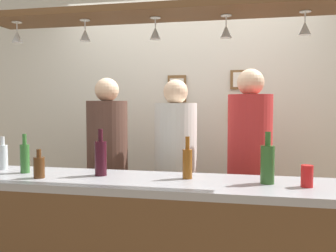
{
  "coord_description": "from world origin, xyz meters",
  "views": [
    {
      "loc": [
        0.54,
        -2.5,
        1.49
      ],
      "look_at": [
        0.0,
        0.1,
        1.32
      ],
      "focal_mm": 39.5,
      "sensor_mm": 36.0,
      "label": 1
    }
  ],
  "objects_px": {
    "bottle_soda_clear": "(3,156)",
    "picture_frame_upper_small": "(242,80)",
    "person_left_brown_shirt": "(108,159)",
    "bottle_wine_dark_red": "(101,157)",
    "bottle_champagne_green": "(268,163)",
    "bottle_beer_brown_stubby": "(39,167)",
    "bottle_beer_amber_tall": "(187,162)",
    "person_middle_white_patterned_shirt": "(176,162)",
    "picture_frame_lower_pair": "(245,112)",
    "person_right_red_shirt": "(250,159)",
    "drink_can": "(307,176)",
    "picture_frame_crest": "(177,89)",
    "bottle_beer_green_import": "(25,157)"
  },
  "relations": [
    {
      "from": "picture_frame_crest",
      "to": "bottle_wine_dark_red",
      "type": "bearing_deg",
      "value": -100.49
    },
    {
      "from": "person_right_red_shirt",
      "to": "person_middle_white_patterned_shirt",
      "type": "bearing_deg",
      "value": 180.0
    },
    {
      "from": "picture_frame_lower_pair",
      "to": "picture_frame_upper_small",
      "type": "relative_size",
      "value": 1.36
    },
    {
      "from": "bottle_soda_clear",
      "to": "drink_can",
      "type": "relative_size",
      "value": 1.89
    },
    {
      "from": "picture_frame_upper_small",
      "to": "bottle_beer_brown_stubby",
      "type": "bearing_deg",
      "value": -129.03
    },
    {
      "from": "drink_can",
      "to": "picture_frame_crest",
      "type": "height_order",
      "value": "picture_frame_crest"
    },
    {
      "from": "bottle_wine_dark_red",
      "to": "bottle_soda_clear",
      "type": "height_order",
      "value": "bottle_wine_dark_red"
    },
    {
      "from": "person_left_brown_shirt",
      "to": "bottle_champagne_green",
      "type": "bearing_deg",
      "value": -29.99
    },
    {
      "from": "bottle_beer_brown_stubby",
      "to": "bottle_champagne_green",
      "type": "height_order",
      "value": "bottle_champagne_green"
    },
    {
      "from": "bottle_beer_green_import",
      "to": "bottle_champagne_green",
      "type": "relative_size",
      "value": 0.87
    },
    {
      "from": "person_middle_white_patterned_shirt",
      "to": "picture_frame_upper_small",
      "type": "distance_m",
      "value": 1.09
    },
    {
      "from": "drink_can",
      "to": "bottle_beer_brown_stubby",
      "type": "bearing_deg",
      "value": -177.31
    },
    {
      "from": "person_left_brown_shirt",
      "to": "picture_frame_lower_pair",
      "type": "relative_size",
      "value": 5.65
    },
    {
      "from": "drink_can",
      "to": "picture_frame_crest",
      "type": "bearing_deg",
      "value": 124.79
    },
    {
      "from": "bottle_beer_amber_tall",
      "to": "picture_frame_crest",
      "type": "distance_m",
      "value": 1.46
    },
    {
      "from": "person_right_red_shirt",
      "to": "picture_frame_lower_pair",
      "type": "distance_m",
      "value": 0.74
    },
    {
      "from": "bottle_beer_brown_stubby",
      "to": "bottle_wine_dark_red",
      "type": "distance_m",
      "value": 0.38
    },
    {
      "from": "bottle_beer_amber_tall",
      "to": "bottle_beer_brown_stubby",
      "type": "relative_size",
      "value": 1.44
    },
    {
      "from": "picture_frame_crest",
      "to": "picture_frame_lower_pair",
      "type": "xyz_separation_m",
      "value": [
        0.65,
        0.0,
        -0.22
      ]
    },
    {
      "from": "person_left_brown_shirt",
      "to": "bottle_champagne_green",
      "type": "relative_size",
      "value": 5.65
    },
    {
      "from": "picture_frame_crest",
      "to": "picture_frame_upper_small",
      "type": "relative_size",
      "value": 1.18
    },
    {
      "from": "person_left_brown_shirt",
      "to": "bottle_beer_amber_tall",
      "type": "xyz_separation_m",
      "value": [
        0.78,
        -0.68,
        0.1
      ]
    },
    {
      "from": "bottle_beer_brown_stubby",
      "to": "picture_frame_lower_pair",
      "type": "relative_size",
      "value": 0.6
    },
    {
      "from": "person_middle_white_patterned_shirt",
      "to": "bottle_champagne_green",
      "type": "relative_size",
      "value": 5.58
    },
    {
      "from": "person_right_red_shirt",
      "to": "person_left_brown_shirt",
      "type": "bearing_deg",
      "value": 180.0
    },
    {
      "from": "bottle_beer_amber_tall",
      "to": "bottle_soda_clear",
      "type": "xyz_separation_m",
      "value": [
        -1.31,
        0.05,
        -0.01
      ]
    },
    {
      "from": "bottle_soda_clear",
      "to": "picture_frame_upper_small",
      "type": "distance_m",
      "value": 2.15
    },
    {
      "from": "bottle_beer_green_import",
      "to": "bottle_beer_amber_tall",
      "type": "bearing_deg",
      "value": 1.73
    },
    {
      "from": "bottle_soda_clear",
      "to": "picture_frame_upper_small",
      "type": "bearing_deg",
      "value": 38.14
    },
    {
      "from": "person_left_brown_shirt",
      "to": "person_right_red_shirt",
      "type": "relative_size",
      "value": 0.97
    },
    {
      "from": "person_left_brown_shirt",
      "to": "bottle_beer_green_import",
      "type": "relative_size",
      "value": 6.52
    },
    {
      "from": "bottle_champagne_green",
      "to": "drink_can",
      "type": "relative_size",
      "value": 2.46
    },
    {
      "from": "picture_frame_crest",
      "to": "bottle_beer_amber_tall",
      "type": "bearing_deg",
      "value": -76.94
    },
    {
      "from": "bottle_beer_amber_tall",
      "to": "picture_frame_lower_pair",
      "type": "xyz_separation_m",
      "value": [
        0.34,
        1.33,
        0.28
      ]
    },
    {
      "from": "bottle_beer_green_import",
      "to": "bottle_wine_dark_red",
      "type": "xyz_separation_m",
      "value": [
        0.53,
        0.02,
        0.01
      ]
    },
    {
      "from": "bottle_wine_dark_red",
      "to": "picture_frame_crest",
      "type": "xyz_separation_m",
      "value": [
        0.25,
        1.35,
        0.49
      ]
    },
    {
      "from": "bottle_champagne_green",
      "to": "picture_frame_crest",
      "type": "bearing_deg",
      "value": 119.57
    },
    {
      "from": "bottle_wine_dark_red",
      "to": "bottle_champagne_green",
      "type": "relative_size",
      "value": 1.0
    },
    {
      "from": "person_right_red_shirt",
      "to": "drink_can",
      "type": "bearing_deg",
      "value": -68.78
    },
    {
      "from": "bottle_beer_brown_stubby",
      "to": "bottle_wine_dark_red",
      "type": "bearing_deg",
      "value": 23.94
    },
    {
      "from": "bottle_champagne_green",
      "to": "picture_frame_upper_small",
      "type": "bearing_deg",
      "value": 96.57
    },
    {
      "from": "person_right_red_shirt",
      "to": "bottle_beer_amber_tall",
      "type": "height_order",
      "value": "person_right_red_shirt"
    },
    {
      "from": "person_middle_white_patterned_shirt",
      "to": "bottle_beer_green_import",
      "type": "distance_m",
      "value": 1.14
    },
    {
      "from": "person_middle_white_patterned_shirt",
      "to": "bottle_champagne_green",
      "type": "xyz_separation_m",
      "value": [
        0.67,
        -0.72,
        0.13
      ]
    },
    {
      "from": "person_left_brown_shirt",
      "to": "bottle_wine_dark_red",
      "type": "relative_size",
      "value": 5.65
    },
    {
      "from": "person_right_red_shirt",
      "to": "bottle_beer_green_import",
      "type": "xyz_separation_m",
      "value": [
        -1.47,
        -0.71,
        0.07
      ]
    },
    {
      "from": "bottle_beer_green_import",
      "to": "bottle_soda_clear",
      "type": "xyz_separation_m",
      "value": [
        -0.23,
        0.09,
        -0.01
      ]
    },
    {
      "from": "person_middle_white_patterned_shirt",
      "to": "bottle_soda_clear",
      "type": "height_order",
      "value": "person_middle_white_patterned_shirt"
    },
    {
      "from": "bottle_champagne_green",
      "to": "person_left_brown_shirt",
      "type": "bearing_deg",
      "value": 150.01
    },
    {
      "from": "person_left_brown_shirt",
      "to": "picture_frame_upper_small",
      "type": "distance_m",
      "value": 1.45
    }
  ]
}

